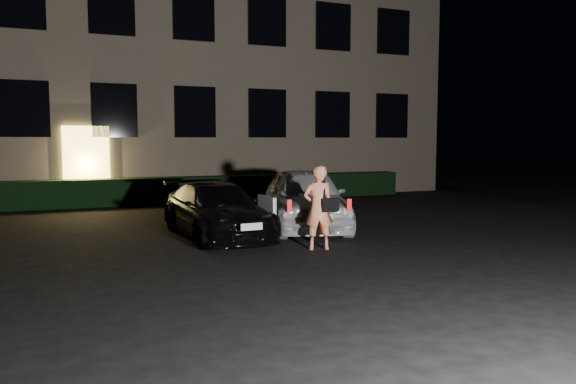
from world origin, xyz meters
name	(u,v)px	position (x,y,z in m)	size (l,w,h in m)	color
ground	(358,268)	(0.00, 0.00, 0.00)	(80.00, 80.00, 0.00)	black
building	(170,41)	(0.00, 14.99, 6.00)	(20.00, 8.11, 12.00)	#695C4B
hedge	(199,189)	(0.00, 10.50, 0.42)	(15.00, 0.70, 0.85)	black
sedan	(216,210)	(-1.31, 3.75, 0.57)	(1.83, 4.08, 1.15)	black
hatch	(305,198)	(0.88, 4.00, 0.72)	(2.80, 4.51, 1.43)	silver
man	(319,208)	(0.08, 1.62, 0.80)	(0.67, 0.49, 1.59)	#FF9167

